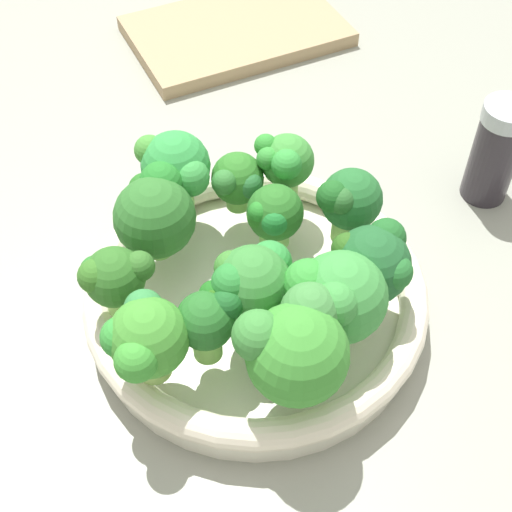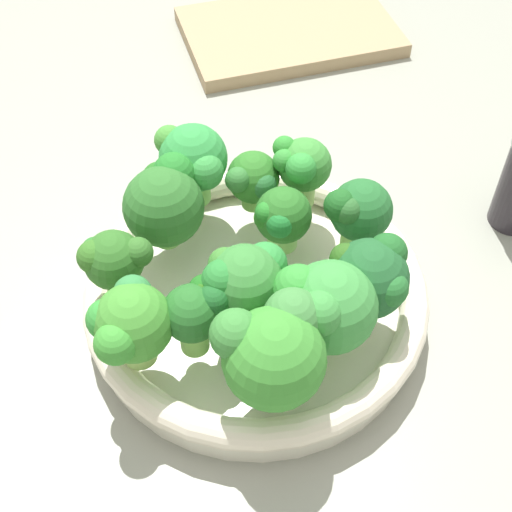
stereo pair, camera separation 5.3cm
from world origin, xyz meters
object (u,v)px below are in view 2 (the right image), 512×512
object	(u,v)px
bowl	(256,297)
cutting_board	(289,32)
broccoli_floret_0	(252,180)
broccoli_floret_2	(196,310)
broccoli_floret_4	(244,280)
broccoli_floret_6	(302,166)
broccoli_floret_8	(370,277)
broccoli_floret_12	(193,160)
broccoli_floret_3	(272,351)
broccoli_floret_9	(358,213)
broccoli_floret_10	(130,323)
broccoli_floret_1	(165,201)
broccoli_floret_7	(112,260)
broccoli_floret_5	(280,217)
broccoli_floret_11	(325,306)

from	to	relation	value
bowl	cutting_board	bearing A→B (deg)	59.84
bowl	cutting_board	size ratio (longest dim) A/B	1.13
cutting_board	broccoli_floret_0	bearing A→B (deg)	-122.13
broccoli_floret_2	broccoli_floret_4	bearing A→B (deg)	9.79
bowl	broccoli_floret_4	world-z (taller)	broccoli_floret_4
broccoli_floret_6	broccoli_floret_8	bearing A→B (deg)	-92.89
broccoli_floret_12	broccoli_floret_3	bearing A→B (deg)	-96.30
broccoli_floret_9	broccoli_floret_12	world-z (taller)	broccoli_floret_12
broccoli_floret_10	broccoli_floret_3	bearing A→B (deg)	-40.11
broccoli_floret_4	broccoli_floret_1	bearing A→B (deg)	102.59
broccoli_floret_0	cutting_board	size ratio (longest dim) A/B	0.22
bowl	broccoli_floret_4	bearing A→B (deg)	-128.23
broccoli_floret_12	broccoli_floret_8	bearing A→B (deg)	-65.80
broccoli_floret_7	broccoli_floret_12	bearing A→B (deg)	37.02
broccoli_floret_1	broccoli_floret_2	bearing A→B (deg)	-98.70
broccoli_floret_5	bowl	bearing A→B (deg)	-140.55
broccoli_floret_3	broccoli_floret_6	distance (cm)	17.81
broccoli_floret_11	broccoli_floret_2	bearing A→B (deg)	156.05
broccoli_floret_0	broccoli_floret_11	size ratio (longest dim) A/B	0.72
broccoli_floret_11	broccoli_floret_8	bearing A→B (deg)	15.90
broccoli_floret_2	cutting_board	bearing A→B (deg)	55.47
broccoli_floret_2	broccoli_floret_8	size ratio (longest dim) A/B	0.92
broccoli_floret_8	broccoli_floret_10	xyz separation A→B (cm)	(-16.50, 3.01, 0.30)
broccoli_floret_2	broccoli_floret_3	bearing A→B (deg)	-61.62
broccoli_floret_8	broccoli_floret_2	bearing A→B (deg)	169.31
broccoli_floret_7	broccoli_floret_1	bearing A→B (deg)	34.63
broccoli_floret_6	broccoli_floret_10	world-z (taller)	broccoli_floret_10
broccoli_floret_7	broccoli_floret_8	world-z (taller)	broccoli_floret_8
broccoli_floret_6	broccoli_floret_11	xyz separation A→B (cm)	(-4.83, -12.92, 0.09)
broccoli_floret_4	broccoli_floret_10	world-z (taller)	broccoli_floret_4
broccoli_floret_3	broccoli_floret_12	bearing A→B (deg)	83.70
broccoli_floret_10	broccoli_floret_5	bearing A→B (deg)	21.27
broccoli_floret_3	broccoli_floret_9	distance (cm)	14.14
broccoli_floret_4	broccoli_floret_6	xyz separation A→B (cm)	(8.89, 8.78, -0.28)
broccoli_floret_0	broccoli_floret_3	xyz separation A→B (cm)	(-5.97, -16.16, 1.62)
broccoli_floret_3	cutting_board	xyz separation A→B (cm)	(22.54, 42.54, -7.92)
broccoli_floret_0	broccoli_floret_8	distance (cm)	13.36
broccoli_floret_4	broccoli_floret_8	world-z (taller)	broccoli_floret_4
broccoli_floret_5	broccoli_floret_11	size ratio (longest dim) A/B	0.75
broccoli_floret_0	broccoli_floret_10	distance (cm)	16.67
broccoli_floret_3	cutting_board	bearing A→B (deg)	62.08
broccoli_floret_10	broccoli_floret_6	bearing A→B (deg)	26.98
broccoli_floret_2	broccoli_floret_8	world-z (taller)	broccoli_floret_8
broccoli_floret_1	broccoli_floret_10	bearing A→B (deg)	-121.70
broccoli_floret_12	broccoli_floret_0	bearing A→B (deg)	-34.93
bowl	broccoli_floret_11	distance (cm)	9.40
broccoli_floret_3	broccoli_floret_4	distance (cm)	6.19
broccoli_floret_5	broccoli_floret_10	bearing A→B (deg)	-158.73
broccoli_floret_0	broccoli_floret_6	xyz separation A→B (cm)	(3.75, -1.25, 1.04)
broccoli_floret_2	broccoli_floret_3	size ratio (longest dim) A/B	0.77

